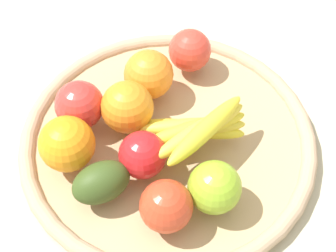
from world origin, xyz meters
The scene contains 12 objects.
ground_plane centered at (0.00, 0.00, 0.00)m, with size 2.40×2.40×0.00m, color #B7B397.
basket centered at (0.00, 0.00, 0.01)m, with size 0.46×0.46×0.03m.
apple_3 centered at (-0.03, -0.06, 0.07)m, with size 0.07×0.07×0.07m, color red.
orange_0 centered at (-0.14, -0.05, 0.07)m, with size 0.08×0.08×0.08m, color orange.
banana_bunch centered at (0.04, -0.02, 0.07)m, with size 0.16×0.14×0.08m.
apple_2 centered at (-0.13, 0.02, 0.07)m, with size 0.08×0.08×0.08m, color red.
apple_4 centered at (0.03, 0.15, 0.07)m, with size 0.07×0.07×0.07m, color red.
apple_1 centered at (0.06, -0.12, 0.07)m, with size 0.07×0.07×0.07m, color #8CB82A.
orange_1 centered at (-0.03, 0.09, 0.07)m, with size 0.08×0.08×0.08m, color orange.
apple_0 centered at (0.00, -0.14, 0.07)m, with size 0.07×0.07×0.07m, color #C53E23.
orange_2 centered at (-0.06, 0.02, 0.07)m, with size 0.08×0.08×0.08m, color orange.
avocado centered at (-0.09, -0.11, 0.06)m, with size 0.08×0.06×0.06m, color #364B1C.
Camera 1 is at (0.01, -0.46, 0.66)m, focal length 54.32 mm.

